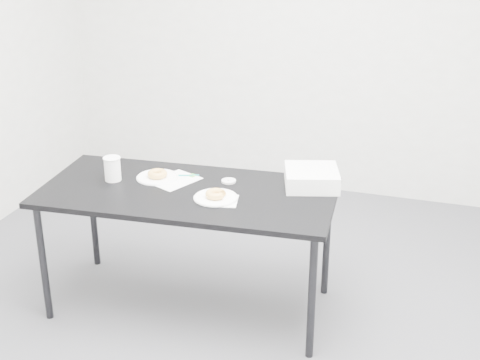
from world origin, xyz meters
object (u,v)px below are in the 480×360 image
(donut_far, at_px, (157,174))
(coffee_cup, at_px, (112,169))
(plate_far, at_px, (158,177))
(table, at_px, (188,199))
(scorecard, at_px, (175,180))
(plate_near, at_px, (216,198))
(donut_near, at_px, (216,194))
(pen, at_px, (189,175))
(bakery_box, at_px, (312,178))

(donut_far, relative_size, coffee_cup, 0.82)
(plate_far, bearing_deg, table, -25.74)
(table, xyz_separation_m, plate_far, (-0.23, 0.11, 0.06))
(scorecard, bearing_deg, plate_near, -4.75)
(plate_near, xyz_separation_m, coffee_cup, (-0.66, 0.07, 0.06))
(donut_near, bearing_deg, pen, 135.68)
(coffee_cup, bearing_deg, scorecard, 16.94)
(coffee_cup, bearing_deg, plate_far, 25.09)
(scorecard, relative_size, plate_near, 1.10)
(scorecard, relative_size, bakery_box, 0.90)
(table, height_order, scorecard, scorecard)
(plate_near, distance_m, coffee_cup, 0.66)
(plate_far, relative_size, coffee_cup, 1.74)
(coffee_cup, height_order, bakery_box, coffee_cup)
(table, xyz_separation_m, donut_near, (0.19, -0.06, 0.09))
(donut_far, bearing_deg, bakery_box, 10.37)
(plate_near, height_order, bakery_box, bakery_box)
(plate_far, bearing_deg, plate_near, -22.42)
(donut_near, relative_size, donut_far, 0.98)
(donut_near, xyz_separation_m, coffee_cup, (-0.66, 0.07, 0.04))
(plate_far, bearing_deg, scorecard, -2.27)
(pen, distance_m, bakery_box, 0.72)
(scorecard, relative_size, plate_far, 1.08)
(coffee_cup, bearing_deg, table, -0.58)
(table, xyz_separation_m, plate_near, (0.19, -0.06, 0.06))
(scorecard, height_order, plate_far, plate_far)
(donut_far, bearing_deg, pen, 25.95)
(scorecard, bearing_deg, donut_far, -158.54)
(plate_near, height_order, donut_near, donut_near)
(table, distance_m, plate_near, 0.21)
(scorecard, height_order, plate_near, plate_near)
(bakery_box, bearing_deg, coffee_cup, 176.97)
(donut_far, height_order, bakery_box, bakery_box)
(table, bearing_deg, plate_near, -22.33)
(donut_far, xyz_separation_m, bakery_box, (0.88, 0.16, 0.02))
(scorecard, distance_m, donut_near, 0.36)
(bakery_box, bearing_deg, scorecard, 175.47)
(table, relative_size, donut_near, 14.99)
(pen, distance_m, coffee_cup, 0.44)
(scorecard, height_order, pen, pen)
(coffee_cup, bearing_deg, pen, 25.45)
(scorecard, relative_size, pen, 2.15)
(donut_far, bearing_deg, donut_near, -22.42)
(donut_far, distance_m, coffee_cup, 0.26)
(donut_far, bearing_deg, table, -25.74)
(plate_near, distance_m, donut_near, 0.02)
(donut_near, xyz_separation_m, bakery_box, (0.46, 0.34, 0.02))
(table, bearing_deg, pen, 105.92)
(pen, xyz_separation_m, donut_near, (0.26, -0.26, 0.02))
(donut_near, relative_size, coffee_cup, 0.80)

